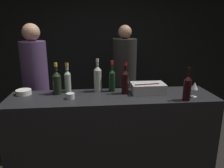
% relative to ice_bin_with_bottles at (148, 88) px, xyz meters
% --- Properties ---
extents(wall_back_chalkboard, '(6.40, 0.06, 2.80)m').
position_rel_ice_bin_with_bottles_xyz_m(wall_back_chalkboard, '(-0.39, 2.14, 0.28)').
color(wall_back_chalkboard, black).
rests_on(wall_back_chalkboard, ground_plane).
extents(bar_counter, '(2.13, 0.53, 1.06)m').
position_rel_ice_bin_with_bottles_xyz_m(bar_counter, '(-0.39, -0.07, -0.59)').
color(bar_counter, black).
rests_on(bar_counter, ground_plane).
extents(ice_bin_with_bottles, '(0.36, 0.22, 0.11)m').
position_rel_ice_bin_with_bottles_xyz_m(ice_bin_with_bottles, '(0.00, 0.00, 0.00)').
color(ice_bin_with_bottles, '#B7BABF').
rests_on(ice_bin_with_bottles, bar_counter).
extents(bowl_white, '(0.16, 0.16, 0.05)m').
position_rel_ice_bin_with_bottles_xyz_m(bowl_white, '(-1.31, 0.07, -0.03)').
color(bowl_white, silver).
rests_on(bowl_white, bar_counter).
extents(wine_glass, '(0.07, 0.07, 0.15)m').
position_rel_ice_bin_with_bottles_xyz_m(wine_glass, '(0.43, -0.18, 0.05)').
color(wine_glass, silver).
rests_on(wine_glass, bar_counter).
extents(candle_votive, '(0.08, 0.08, 0.05)m').
position_rel_ice_bin_with_bottles_xyz_m(candle_votive, '(-0.81, -0.11, -0.03)').
color(candle_votive, silver).
rests_on(candle_votive, bar_counter).
extents(red_wine_bottle_burgundy, '(0.07, 0.07, 0.34)m').
position_rel_ice_bin_with_bottles_xyz_m(red_wine_bottle_burgundy, '(-0.37, 0.10, 0.08)').
color(red_wine_bottle_burgundy, black).
rests_on(red_wine_bottle_burgundy, bar_counter).
extents(champagne_bottle, '(0.09, 0.09, 0.33)m').
position_rel_ice_bin_with_bottles_xyz_m(champagne_bottle, '(-0.96, 0.06, 0.08)').
color(champagne_bottle, black).
rests_on(champagne_bottle, bar_counter).
extents(white_wine_bottle, '(0.08, 0.08, 0.36)m').
position_rel_ice_bin_with_bottles_xyz_m(white_wine_bottle, '(-0.53, 0.11, 0.09)').
color(white_wine_bottle, '#9EA899').
rests_on(white_wine_bottle, bar_counter).
extents(red_wine_bottle_black_foil, '(0.08, 0.08, 0.33)m').
position_rel_ice_bin_with_bottles_xyz_m(red_wine_bottle_black_foil, '(0.32, -0.27, 0.08)').
color(red_wine_bottle_black_foil, black).
rests_on(red_wine_bottle_black_foil, bar_counter).
extents(red_wine_bottle_tall, '(0.08, 0.08, 0.34)m').
position_rel_ice_bin_with_bottles_xyz_m(red_wine_bottle_tall, '(-0.24, -0.00, 0.08)').
color(red_wine_bottle_tall, black).
rests_on(red_wine_bottle_tall, bar_counter).
extents(rose_wine_bottle, '(0.07, 0.07, 0.32)m').
position_rel_ice_bin_with_bottles_xyz_m(rose_wine_bottle, '(-0.85, 0.12, 0.08)').
color(rose_wine_bottle, '#9EA899').
rests_on(rose_wine_bottle, bar_counter).
extents(person_in_hoodie, '(0.32, 0.32, 1.79)m').
position_rel_ice_bin_with_bottles_xyz_m(person_in_hoodie, '(-1.30, 0.56, -0.11)').
color(person_in_hoodie, black).
rests_on(person_in_hoodie, ground_plane).
extents(person_blond_tee, '(0.38, 0.38, 1.76)m').
position_rel_ice_bin_with_bottles_xyz_m(person_blond_tee, '(-0.06, 1.24, -0.14)').
color(person_blond_tee, black).
rests_on(person_blond_tee, ground_plane).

